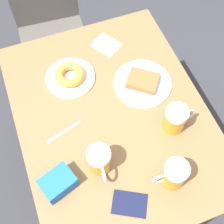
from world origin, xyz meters
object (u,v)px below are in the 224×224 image
beer_mug_left (174,174)px  beer_mug_center (99,161)px  fork (64,132)px  napkin_folded (107,45)px  passport_near_edge (129,204)px  chair (49,20)px  plate_with_donut (70,76)px  plate_with_cake (142,82)px  blue_pouch (58,183)px  beer_mug_right (176,119)px

beer_mug_left → beer_mug_center: same height
beer_mug_center → fork: size_ratio=0.83×
napkin_folded → passport_near_edge: bearing=-103.8°
chair → beer_mug_center: (-0.04, -1.06, 0.28)m
plate_with_donut → fork: (-0.10, -0.25, -0.02)m
passport_near_edge → napkin_folded: bearing=76.2°
chair → beer_mug_left: size_ratio=6.69×
chair → napkin_folded: 0.57m
plate_with_cake → napkin_folded: size_ratio=1.64×
plate_with_donut → blue_pouch: 0.49m
napkin_folded → plate_with_cake: bearing=-74.9°
chair → plate_with_cake: size_ratio=3.47×
beer_mug_right → passport_near_edge: beer_mug_right is taller
plate_with_donut → blue_pouch: blue_pouch is taller
chair → beer_mug_left: bearing=-76.6°
napkin_folded → beer_mug_left: bearing=-89.9°
beer_mug_center → blue_pouch: beer_mug_center is taller
fork → passport_near_edge: size_ratio=1.06×
chair → beer_mug_center: chair is taller
chair → passport_near_edge: (0.02, -1.23, 0.22)m
chair → napkin_folded: size_ratio=5.68×
beer_mug_center → fork: (-0.09, 0.19, -0.06)m
plate_with_cake → beer_mug_right: bearing=-81.3°
fork → passport_near_edge: bearing=-68.7°
beer_mug_center → blue_pouch: bearing=-174.4°
passport_near_edge → blue_pouch: blue_pouch is taller
chair → beer_mug_left: 1.25m
beer_mug_center → passport_near_edge: 0.19m
beer_mug_left → beer_mug_center: (-0.24, 0.15, 0.00)m
plate_with_cake → beer_mug_right: 0.25m
beer_mug_right → passport_near_edge: bearing=-141.3°
chair → fork: size_ratio=5.54×
chair → napkin_folded: bearing=-63.9°
beer_mug_right → fork: 0.46m
chair → plate_with_cake: 0.84m
chair → plate_with_cake: chair is taller
fork → plate_with_cake: bearing=15.2°
napkin_folded → blue_pouch: (-0.41, -0.59, 0.03)m
chair → blue_pouch: (-0.21, -1.07, 0.25)m
plate_with_cake → chair: bearing=109.7°
napkin_folded → fork: size_ratio=0.98×
chair → plate_with_donut: size_ratio=4.02×
beer_mug_right → blue_pouch: size_ratio=0.91×
plate_with_cake → napkin_folded: bearing=105.1°
fork → blue_pouch: (-0.08, -0.21, 0.03)m
plate_with_donut → beer_mug_center: beer_mug_center is taller
beer_mug_right → napkin_folded: (-0.11, 0.51, -0.06)m
beer_mug_left → passport_near_edge: beer_mug_left is taller
chair → blue_pouch: size_ratio=6.09×
chair → passport_near_edge: 1.25m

